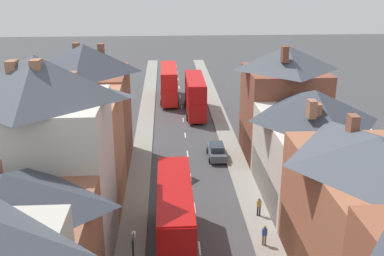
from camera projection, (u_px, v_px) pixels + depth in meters
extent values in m
cube|color=gray|center=(143.00, 148.00, 51.82)|extent=(2.20, 104.00, 0.14)
cube|color=gray|center=(230.00, 146.00, 52.39)|extent=(2.20, 104.00, 0.14)
cube|color=silver|center=(200.00, 248.00, 33.32)|extent=(0.14, 1.80, 0.01)
cube|color=silver|center=(194.00, 208.00, 38.96)|extent=(0.14, 1.80, 0.01)
cube|color=silver|center=(191.00, 177.00, 44.60)|extent=(0.14, 1.80, 0.01)
cube|color=silver|center=(188.00, 154.00, 50.25)|extent=(0.14, 1.80, 0.01)
cube|color=silver|center=(185.00, 135.00, 55.89)|extent=(0.14, 1.80, 0.01)
cube|color=silver|center=(183.00, 120.00, 61.53)|extent=(0.14, 1.80, 0.01)
cube|color=silver|center=(182.00, 107.00, 67.17)|extent=(0.14, 1.80, 0.01)
cube|color=silver|center=(180.00, 96.00, 72.82)|extent=(0.14, 1.80, 0.01)
cube|color=silver|center=(179.00, 87.00, 78.46)|extent=(0.14, 1.80, 0.01)
cube|color=silver|center=(178.00, 79.00, 84.10)|extent=(0.14, 1.80, 0.01)
cube|color=silver|center=(177.00, 72.00, 89.74)|extent=(0.14, 1.80, 0.01)
cube|color=silver|center=(176.00, 66.00, 95.39)|extent=(0.14, 1.80, 0.01)
pyramid|color=#383D47|center=(5.00, 192.00, 21.89)|extent=(8.00, 7.35, 1.97)
cube|color=beige|center=(49.00, 185.00, 29.99)|extent=(8.00, 7.46, 11.85)
cube|color=#1E5133|center=(112.00, 239.00, 31.66)|extent=(0.12, 6.86, 3.20)
pyramid|color=#474C56|center=(36.00, 78.00, 27.52)|extent=(8.00, 7.46, 2.84)
cube|color=#99664C|center=(12.00, 69.00, 27.23)|extent=(0.60, 0.90, 1.08)
cube|color=#99664C|center=(36.00, 70.00, 26.73)|extent=(0.60, 0.90, 1.24)
cube|color=#B2704C|center=(73.00, 154.00, 37.72)|extent=(8.00, 8.26, 9.82)
cube|color=black|center=(122.00, 188.00, 39.05)|extent=(0.12, 7.60, 3.20)
pyramid|color=#565B66|center=(66.00, 87.00, 35.78)|extent=(8.00, 8.26, 1.78)
cube|color=#99664C|center=(73.00, 81.00, 34.51)|extent=(0.60, 0.90, 1.43)
cube|color=#99664C|center=(59.00, 84.00, 33.77)|extent=(0.60, 0.90, 1.43)
cube|color=brown|center=(89.00, 120.00, 45.87)|extent=(8.00, 9.14, 10.01)
cube|color=black|center=(129.00, 150.00, 47.23)|extent=(0.12, 8.41, 3.20)
pyramid|color=#383D47|center=(84.00, 58.00, 43.74)|extent=(8.00, 9.14, 2.71)
cube|color=brown|center=(76.00, 49.00, 44.84)|extent=(0.60, 0.90, 1.26)
cube|color=brown|center=(101.00, 50.00, 44.36)|extent=(0.60, 0.90, 1.27)
cube|color=#A36042|center=(366.00, 225.00, 28.36)|extent=(8.00, 11.67, 8.54)
pyramid|color=#474C56|center=(377.00, 150.00, 26.64)|extent=(8.00, 11.67, 1.74)
cube|color=brown|center=(353.00, 124.00, 29.35)|extent=(0.60, 0.90, 1.18)
cube|color=beige|center=(309.00, 160.00, 39.41)|extent=(8.00, 11.43, 7.42)
cube|color=olive|center=(264.00, 183.00, 39.90)|extent=(0.12, 10.52, 3.20)
pyramid|color=#383D47|center=(315.00, 105.00, 37.73)|extent=(8.00, 11.43, 2.64)
cube|color=#99664C|center=(317.00, 109.00, 35.09)|extent=(0.60, 0.90, 0.93)
cube|color=#99664C|center=(312.00, 109.00, 34.39)|extent=(0.60, 0.90, 1.39)
cube|color=brown|center=(283.00, 114.00, 48.17)|extent=(8.00, 8.00, 9.71)
cube|color=navy|center=(245.00, 143.00, 49.04)|extent=(0.12, 7.36, 3.20)
pyramid|color=#474C56|center=(287.00, 57.00, 46.12)|extent=(8.00, 8.00, 2.49)
cube|color=brown|center=(285.00, 54.00, 43.62)|extent=(0.60, 0.90, 1.56)
cube|color=brown|center=(290.00, 52.00, 46.54)|extent=(0.60, 0.90, 0.96)
cube|color=red|center=(195.00, 103.00, 63.51)|extent=(2.44, 10.80, 2.50)
cube|color=red|center=(195.00, 86.00, 62.70)|extent=(2.44, 10.58, 2.30)
cube|color=red|center=(195.00, 78.00, 62.30)|extent=(2.39, 10.37, 0.10)
cube|color=#28333D|center=(193.00, 92.00, 68.47)|extent=(2.20, 0.10, 1.20)
cube|color=#28333D|center=(193.00, 77.00, 67.70)|extent=(2.20, 0.10, 1.10)
cube|color=#28333D|center=(187.00, 101.00, 63.36)|extent=(0.06, 9.18, 0.90)
cube|color=#28333D|center=(187.00, 86.00, 62.60)|extent=(0.06, 9.18, 0.90)
cube|color=yellow|center=(193.00, 72.00, 67.43)|extent=(1.34, 0.08, 0.32)
cylinder|color=black|center=(185.00, 104.00, 66.98)|extent=(0.30, 1.00, 1.00)
cylinder|color=black|center=(202.00, 104.00, 67.11)|extent=(0.30, 1.00, 1.00)
cylinder|color=black|center=(188.00, 117.00, 61.03)|extent=(0.30, 1.00, 1.00)
cylinder|color=black|center=(205.00, 117.00, 61.17)|extent=(0.30, 1.00, 1.00)
cube|color=red|center=(169.00, 90.00, 70.11)|extent=(2.44, 10.80, 2.50)
cube|color=red|center=(169.00, 75.00, 69.30)|extent=(2.44, 10.58, 2.30)
cube|color=red|center=(169.00, 67.00, 68.90)|extent=(2.39, 10.37, 0.10)
cube|color=#28333D|center=(169.00, 81.00, 75.07)|extent=(2.20, 0.10, 1.20)
cube|color=#28333D|center=(168.00, 67.00, 74.30)|extent=(2.20, 0.10, 1.10)
cube|color=#28333D|center=(161.00, 89.00, 69.96)|extent=(0.06, 9.18, 0.90)
cube|color=#28333D|center=(161.00, 75.00, 69.20)|extent=(0.06, 9.18, 0.90)
cube|color=yellow|center=(168.00, 63.00, 74.03)|extent=(1.34, 0.08, 0.32)
cylinder|color=black|center=(162.00, 92.00, 73.58)|extent=(0.30, 1.00, 1.00)
cylinder|color=black|center=(176.00, 92.00, 73.71)|extent=(0.30, 1.00, 1.00)
cylinder|color=black|center=(161.00, 103.00, 67.63)|extent=(0.30, 1.00, 1.00)
cylinder|color=black|center=(178.00, 102.00, 67.77)|extent=(0.30, 1.00, 1.00)
cube|color=#B70F0F|center=(175.00, 231.00, 32.44)|extent=(2.44, 10.80, 2.50)
cube|color=#B70F0F|center=(175.00, 202.00, 31.64)|extent=(2.44, 10.58, 2.30)
cube|color=#B70F0F|center=(174.00, 187.00, 31.23)|extent=(2.39, 10.37, 0.10)
cube|color=#28333D|center=(174.00, 194.00, 37.41)|extent=(2.20, 0.10, 1.20)
cube|color=#28333D|center=(173.00, 169.00, 36.64)|extent=(2.20, 0.10, 1.10)
cube|color=#28333D|center=(159.00, 229.00, 32.29)|extent=(0.06, 9.18, 0.90)
cube|color=#28333D|center=(158.00, 201.00, 31.54)|extent=(0.06, 9.18, 0.90)
cube|color=yellow|center=(173.00, 160.00, 36.37)|extent=(1.34, 0.08, 0.32)
cylinder|color=black|center=(159.00, 221.00, 35.91)|extent=(0.30, 1.00, 1.00)
cylinder|color=black|center=(189.00, 220.00, 36.04)|extent=(0.30, 1.00, 1.00)
cube|color=#4C515B|center=(216.00, 152.00, 49.00)|extent=(1.70, 4.45, 0.75)
cube|color=#28333D|center=(217.00, 147.00, 48.57)|extent=(1.46, 2.23, 0.60)
cylinder|color=black|center=(207.00, 150.00, 50.38)|extent=(0.20, 0.62, 0.62)
cylinder|color=black|center=(222.00, 150.00, 50.47)|extent=(0.20, 0.62, 0.62)
cylinder|color=black|center=(210.00, 160.00, 47.78)|extent=(0.20, 0.62, 0.62)
cylinder|color=black|center=(226.00, 160.00, 47.88)|extent=(0.20, 0.62, 0.62)
cylinder|color=brown|center=(263.00, 240.00, 33.33)|extent=(0.14, 0.14, 0.84)
cylinder|color=brown|center=(265.00, 240.00, 33.34)|extent=(0.14, 0.14, 0.84)
cube|color=#2D4C9E|center=(265.00, 232.00, 33.11)|extent=(0.36, 0.22, 0.54)
sphere|color=brown|center=(265.00, 227.00, 32.97)|extent=(0.22, 0.22, 0.22)
cylinder|color=#23232D|center=(258.00, 211.00, 37.32)|extent=(0.14, 0.14, 0.84)
cylinder|color=#23232D|center=(260.00, 211.00, 37.33)|extent=(0.14, 0.14, 0.84)
cube|color=#A87A38|center=(259.00, 204.00, 37.09)|extent=(0.36, 0.22, 0.54)
sphere|color=brown|center=(259.00, 199.00, 36.96)|extent=(0.22, 0.22, 0.22)
cylinder|color=black|center=(133.00, 237.00, 25.10)|extent=(0.08, 0.90, 0.08)
cube|color=beige|center=(134.00, 234.00, 25.55)|extent=(0.20, 0.32, 0.20)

